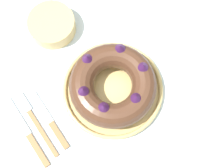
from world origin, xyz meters
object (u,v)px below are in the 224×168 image
Objects in this scene: serving_dish at (112,88)px; cake_knife at (52,124)px; bundt_cake at (112,84)px; fork at (34,120)px; side_bowl at (52,25)px; serving_knife at (29,136)px.

cake_knife is (-0.19, 0.01, -0.01)m from serving_dish.
bundt_cake is at bearing -5.94° from cake_knife.
fork is 0.05m from cake_knife.
side_bowl is (-0.04, 0.26, -0.03)m from bundt_cake.
bundt_cake reaches higher than fork.
serving_dish is at bearing -81.62° from side_bowl.
fork is at bearing 41.32° from serving_knife.
bundt_cake is 1.72× the size of side_bowl.
side_bowl is (0.22, 0.24, 0.02)m from serving_knife.
bundt_cake reaches higher than side_bowl.
serving_knife is at bearing -133.12° from side_bowl.
fork is at bearing 167.57° from bundt_cake.
bundt_cake is 1.06× the size of serving_knife.
serving_dish reaches higher than serving_knife.
fork is 1.11× the size of cake_knife.
side_bowl is at bearing 45.17° from serving_knife.
cake_knife is at bearing 175.99° from bundt_cake.
serving_knife and cake_knife have the same top height.
bundt_cake is at bearing -5.77° from serving_knife.
side_bowl is at bearing 98.41° from bundt_cake.
serving_dish is 1.36× the size of fork.
serving_knife reaches higher than fork.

